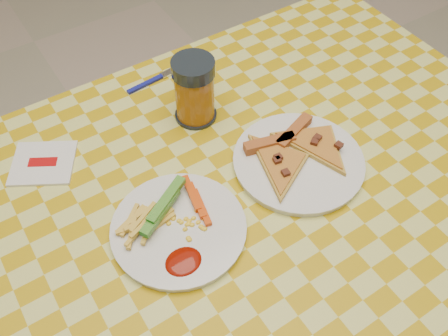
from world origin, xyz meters
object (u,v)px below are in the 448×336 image
Objects in this scene: plate_left at (179,229)px; table at (237,216)px; plate_right at (298,162)px; drink_glass at (194,91)px.

table is at bearing 5.23° from plate_left.
plate_left reaches higher than table.
plate_right reaches higher than table.
drink_glass is at bearing 79.39° from table.
table is 8.99× the size of drink_glass.
plate_right is at bearing 1.70° from plate_left.
table is at bearing -100.61° from drink_glass.
table is at bearing 178.37° from plate_right.
table is 5.15× the size of plate_right.
plate_left is 1.63× the size of drink_glass.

